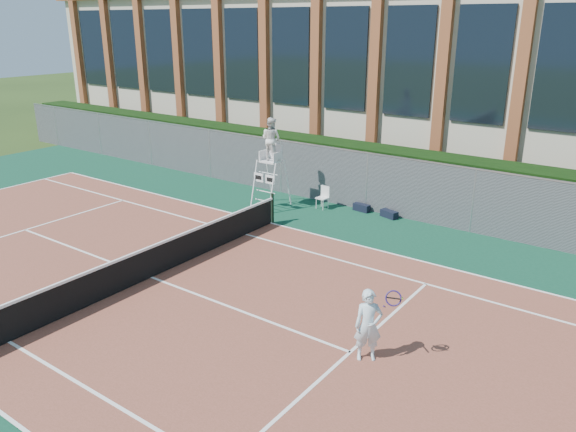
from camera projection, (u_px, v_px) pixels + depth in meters
The scene contains 12 objects.
ground at pixel (151, 278), 15.69m from camera, with size 120.00×120.00×0.00m, color #233814.
apron at pixel (177, 266), 16.45m from camera, with size 36.00×20.00×0.01m, color #0D3B28.
tennis_court at pixel (151, 278), 15.68m from camera, with size 23.77×10.97×0.02m, color brown.
tennis_net at pixel (150, 261), 15.51m from camera, with size 0.10×11.30×1.10m.
fence at pixel (322, 174), 22.05m from camera, with size 40.00×0.06×2.20m, color #595E60, non-canonical shape.
hedge at pixel (338, 168), 22.97m from camera, with size 40.00×1.40×2.20m, color black.
building at pixel (422, 77), 28.05m from camera, with size 45.00×10.60×8.22m.
umpire_chair at pixel (271, 142), 20.87m from camera, with size 0.97×1.50×3.49m.
plastic_chair at pixel (324, 195), 21.38m from camera, with size 0.43×0.43×0.86m.
sports_bag_near at pixel (362, 208), 21.15m from camera, with size 0.64×0.26×0.27m, color black.
sports_bag_far at pixel (389, 214), 20.46m from camera, with size 0.66×0.28×0.26m, color black.
tennis_player at pixel (369, 325), 11.65m from camera, with size 0.96×0.75×1.62m.
Camera 1 is at (11.46, -9.28, 6.82)m, focal length 35.00 mm.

